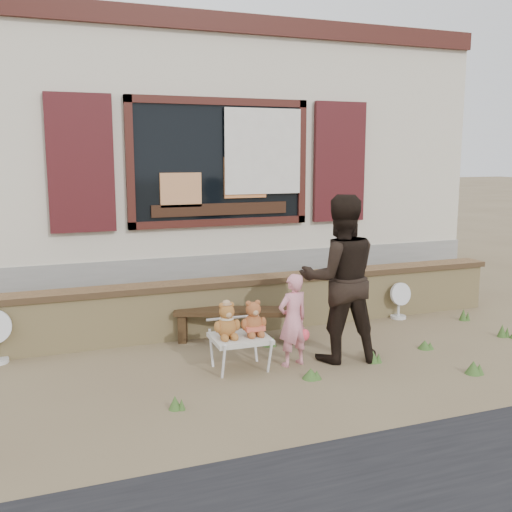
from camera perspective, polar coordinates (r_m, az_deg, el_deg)
name	(u,v)px	position (r m, az deg, el deg)	size (l,w,h in m)	color
ground	(275,355)	(6.64, 1.87, -9.36)	(80.00, 80.00, 0.00)	brown
shopfront	(176,164)	(10.56, -7.62, 8.71)	(8.04, 5.13, 4.00)	#BFB29B
brick_wall	(245,303)	(7.44, -1.10, -4.52)	(7.10, 0.36, 0.67)	tan
bench	(239,318)	(7.03, -1.65, -5.89)	(1.50, 0.85, 0.38)	black
folding_chair	(240,339)	(6.11, -1.54, -7.94)	(0.58, 0.52, 0.35)	beige
teddy_bear_left	(227,320)	(6.01, -2.82, -6.08)	(0.27, 0.24, 0.37)	brown
teddy_bear_right	(253,317)	(6.09, -0.29, -5.86)	(0.27, 0.23, 0.37)	brown
child	(293,320)	(6.19, 3.53, -6.10)	(0.35, 0.23, 0.97)	pink
adult	(340,279)	(6.33, 7.98, -2.14)	(0.86, 0.67, 1.76)	black
fan_right	(399,300)	(8.20, 13.45, -4.13)	(0.31, 0.21, 0.49)	silver
grass_tufts	(408,351)	(6.76, 14.29, -8.74)	(4.37, 1.75, 0.16)	#3A5D25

